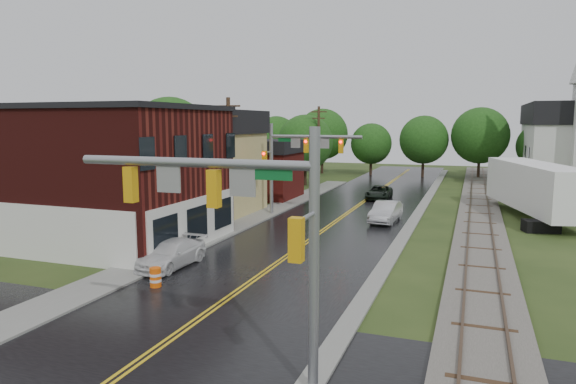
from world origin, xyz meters
The scene contains 21 objects.
main_road centered at (0.00, 30.00, 0.00)m, with size 10.00×90.00×0.02m, color black.
cross_road centered at (0.00, 2.00, 0.00)m, with size 60.00×9.00×0.02m, color black.
curb_right centered at (5.40, 35.00, 0.00)m, with size 0.80×70.00×0.12m, color gray.
sidewalk_left centered at (-6.20, 25.00, 0.00)m, with size 2.40×50.00×0.12m, color gray.
brick_building centered at (-12.48, 15.00, 4.15)m, with size 14.30×10.30×8.30m.
yellow_house centered at (-11.00, 26.00, 3.20)m, with size 8.00×7.00×6.40m, color tan.
darkred_building centered at (-10.00, 35.00, 2.20)m, with size 7.00×6.00×4.40m, color #3F0F0C.
railroad centered at (10.00, 35.00, 0.11)m, with size 3.20×80.00×0.30m.
traffic_signal_near centered at (3.47, 2.00, 4.97)m, with size 7.34×0.30×7.20m.
traffic_signal_far centered at (-3.47, 27.00, 4.97)m, with size 7.34×0.43×7.20m.
utility_pole_b centered at (-6.80, 22.00, 4.72)m, with size 1.80×0.28×9.00m.
utility_pole_c centered at (-6.80, 44.00, 4.72)m, with size 1.80×0.28×9.00m.
tree_left_a centered at (-19.85, 21.90, 5.11)m, with size 6.80×6.80×8.67m.
tree_left_b centered at (-17.85, 31.90, 5.72)m, with size 7.60×7.60×9.69m.
tree_left_c centered at (-13.85, 39.90, 4.51)m, with size 6.00×6.00×7.65m.
tree_left_e centered at (-8.85, 45.90, 4.81)m, with size 6.40×6.40×8.16m.
suv_dark centered at (1.06, 37.83, 0.64)m, with size 2.13×4.62×1.28m, color black.
sedan_silver centered at (3.50, 26.81, 0.76)m, with size 1.60×4.59×1.51m, color #B7B7BC.
pickup_white centered at (-4.80, 11.36, 0.66)m, with size 1.84×4.53×1.31m, color white.
semi_trailer centered at (13.81, 32.02, 2.47)m, with size 6.44×13.94×4.21m.
construction_barrel centered at (-3.71, 8.33, 0.44)m, with size 0.50×0.50×0.89m, color #ED560A.
Camera 1 is at (9.39, -10.41, 7.32)m, focal length 32.00 mm.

